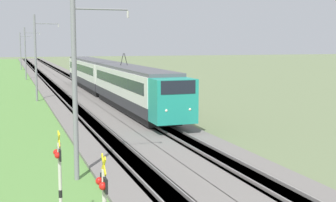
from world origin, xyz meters
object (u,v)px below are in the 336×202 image
(catenary_mast_mid, at_px, (36,57))
(catenary_mast_far, at_px, (26,53))
(catenary_mast_distant, at_px, (21,51))
(crossing_signal_aux, at_px, (59,172))
(passenger_train, at_px, (108,78))
(catenary_mast_near, at_px, (76,84))

(catenary_mast_mid, relative_size, catenary_mast_far, 1.04)
(catenary_mast_far, bearing_deg, catenary_mast_distant, -0.00)
(catenary_mast_mid, bearing_deg, crossing_signal_aux, 177.82)
(passenger_train, bearing_deg, catenary_mast_near, -14.24)
(crossing_signal_aux, distance_m, catenary_mast_far, 65.08)
(passenger_train, relative_size, catenary_mast_distant, 5.10)
(passenger_train, xyz_separation_m, crossing_signal_aux, (-34.24, 8.62, -0.38))
(crossing_signal_aux, xyz_separation_m, catenary_mast_distant, (94.74, -1.35, 2.29))
(catenary_mast_mid, bearing_deg, passenger_train, -98.35)
(catenary_mast_distant, bearing_deg, catenary_mast_mid, 180.00)
(crossing_signal_aux, bearing_deg, passenger_train, -104.13)
(catenary_mast_mid, bearing_deg, catenary_mast_distant, -0.00)
(catenary_mast_far, bearing_deg, catenary_mast_near, -180.00)
(catenary_mast_distant, bearing_deg, crossing_signal_aux, 179.18)
(catenary_mast_near, height_order, catenary_mast_mid, catenary_mast_mid)
(catenary_mast_near, xyz_separation_m, catenary_mast_mid, (29.71, 0.00, 0.25))
(catenary_mast_near, relative_size, catenary_mast_distant, 1.01)
(passenger_train, xyz_separation_m, catenary_mast_near, (-28.65, 7.27, 1.95))
(crossing_signal_aux, bearing_deg, catenary_mast_near, -103.55)
(catenary_mast_near, bearing_deg, catenary_mast_mid, 0.01)
(passenger_train, bearing_deg, catenary_mast_mid, -98.35)
(crossing_signal_aux, bearing_deg, catenary_mast_distant, -90.82)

